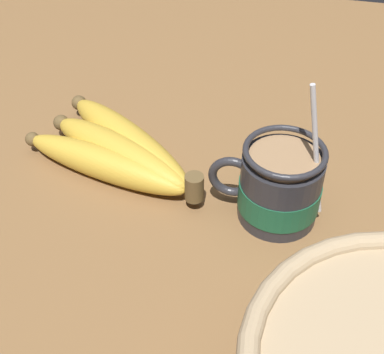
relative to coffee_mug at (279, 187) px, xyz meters
The scene contains 3 objects.
table 11.35cm from the coffee_mug, 14.81° to the left, with size 118.92×118.92×2.74cm.
coffee_mug is the anchor object (origin of this frame).
banana_bunch 18.98cm from the coffee_mug, 11.67° to the right, with size 22.51×16.22×4.37cm.
Camera 1 is at (-10.15, 37.74, 43.16)cm, focal length 50.00 mm.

